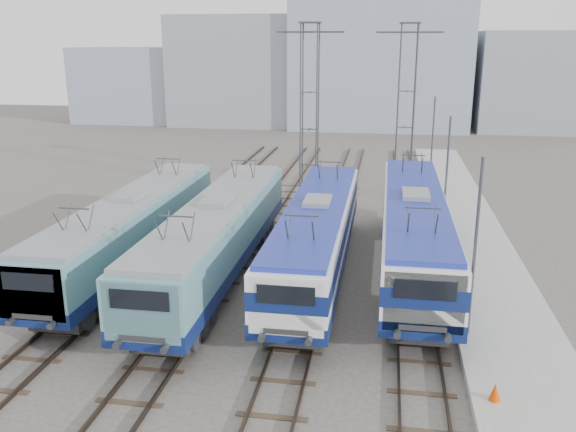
# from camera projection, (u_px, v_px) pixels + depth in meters

# --- Properties ---
(ground) EXTENTS (160.00, 160.00, 0.00)m
(ground) POSITION_uv_depth(u_px,v_px,m) (232.00, 348.00, 22.36)
(ground) COLOR #514C47
(platform) EXTENTS (4.00, 70.00, 0.30)m
(platform) POSITION_uv_depth(u_px,v_px,m) (487.00, 280.00, 28.33)
(platform) COLOR #9E9E99
(platform) RESTS_ON ground
(locomotive_far_left) EXTENTS (2.80, 17.68, 3.33)m
(locomotive_far_left) POSITION_uv_depth(u_px,v_px,m) (131.00, 227.00, 29.39)
(locomotive_far_left) COLOR #0D1B53
(locomotive_far_left) RESTS_ON ground
(locomotive_center_left) EXTENTS (2.89, 18.29, 3.44)m
(locomotive_center_left) POSITION_uv_depth(u_px,v_px,m) (217.00, 235.00, 27.98)
(locomotive_center_left) COLOR #0D1B53
(locomotive_center_left) RESTS_ON ground
(locomotive_center_right) EXTENTS (2.82, 17.82, 3.35)m
(locomotive_center_right) POSITION_uv_depth(u_px,v_px,m) (317.00, 232.00, 28.34)
(locomotive_center_right) COLOR #0D1B53
(locomotive_center_right) RESTS_ON ground
(locomotive_far_right) EXTENTS (2.96, 18.70, 3.52)m
(locomotive_far_right) POSITION_uv_depth(u_px,v_px,m) (414.00, 226.00, 28.84)
(locomotive_far_right) COLOR #0D1B53
(locomotive_far_right) RESTS_ON ground
(catenary_tower_west) EXTENTS (4.50, 1.20, 12.00)m
(catenary_tower_west) POSITION_uv_depth(u_px,v_px,m) (310.00, 105.00, 41.39)
(catenary_tower_west) COLOR #3F4247
(catenary_tower_west) RESTS_ON ground
(catenary_tower_east) EXTENTS (4.50, 1.20, 12.00)m
(catenary_tower_east) POSITION_uv_depth(u_px,v_px,m) (406.00, 104.00, 42.28)
(catenary_tower_east) COLOR #3F4247
(catenary_tower_east) RESTS_ON ground
(mast_front) EXTENTS (0.12, 0.12, 7.00)m
(mast_front) POSITION_uv_depth(u_px,v_px,m) (475.00, 252.00, 21.96)
(mast_front) COLOR #3F4247
(mast_front) RESTS_ON ground
(mast_mid) EXTENTS (0.12, 0.12, 7.00)m
(mast_mid) POSITION_uv_depth(u_px,v_px,m) (446.00, 180.00, 33.34)
(mast_mid) COLOR #3F4247
(mast_mid) RESTS_ON ground
(mast_rear) EXTENTS (0.12, 0.12, 7.00)m
(mast_rear) POSITION_uv_depth(u_px,v_px,m) (432.00, 145.00, 44.72)
(mast_rear) COLOR #3F4247
(mast_rear) RESTS_ON ground
(safety_cone) EXTENTS (0.35, 0.35, 0.57)m
(safety_cone) POSITION_uv_depth(u_px,v_px,m) (495.00, 392.00, 18.48)
(safety_cone) COLOR #DB3C00
(safety_cone) RESTS_ON platform
(building_west) EXTENTS (18.00, 12.00, 14.00)m
(building_west) POSITION_uv_depth(u_px,v_px,m) (244.00, 71.00, 81.39)
(building_west) COLOR gray
(building_west) RESTS_ON ground
(building_center) EXTENTS (22.00, 14.00, 18.00)m
(building_center) POSITION_uv_depth(u_px,v_px,m) (380.00, 56.00, 78.05)
(building_center) COLOR #8D99AE
(building_center) RESTS_ON ground
(building_east) EXTENTS (16.00, 12.00, 12.00)m
(building_east) POSITION_uv_depth(u_px,v_px,m) (541.00, 81.00, 75.79)
(building_east) COLOR gray
(building_east) RESTS_ON ground
(building_far_west) EXTENTS (14.00, 10.00, 10.00)m
(building_far_west) POSITION_uv_depth(u_px,v_px,m) (132.00, 85.00, 84.41)
(building_far_west) COLOR #8D99AE
(building_far_west) RESTS_ON ground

